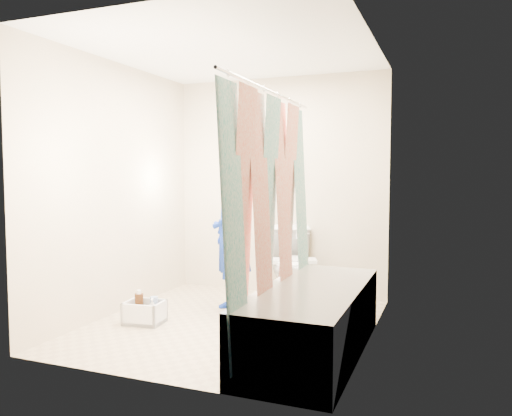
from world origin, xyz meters
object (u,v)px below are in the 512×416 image
at_px(bathtub, 312,318).
at_px(toilet, 292,265).
at_px(cleaning_caddy, 146,313).
at_px(plumber, 231,234).

xyz_separation_m(bathtub, toilet, (-0.58, 1.36, 0.12)).
bearing_deg(bathtub, cleaning_caddy, 173.51).
bearing_deg(toilet, bathtub, -87.12).
bearing_deg(cleaning_caddy, plumber, 42.51).
height_order(plumber, cleaning_caddy, plumber).
relative_size(bathtub, toilet, 2.23).
xyz_separation_m(bathtub, cleaning_caddy, (-1.59, 0.18, -0.17)).
distance_m(bathtub, plumber, 1.40).
relative_size(plumber, cleaning_caddy, 4.25).
xyz_separation_m(bathtub, plumber, (-1.03, 0.81, 0.49)).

